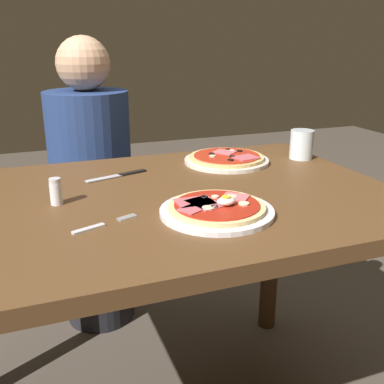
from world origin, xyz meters
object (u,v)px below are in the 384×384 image
(dining_table, at_px, (166,237))
(salt_shaker, at_px, (56,192))
(diner_person, at_px, (93,196))
(pizza_foreground, at_px, (217,209))
(pizza_across_left, at_px, (227,159))
(water_glass_near, at_px, (301,146))
(fork, at_px, (100,225))
(knife, at_px, (121,175))

(dining_table, distance_m, salt_shaker, 0.31)
(diner_person, bearing_deg, pizza_foreground, 101.06)
(pizza_across_left, height_order, salt_shaker, salt_shaker)
(water_glass_near, relative_size, salt_shaker, 1.45)
(pizza_across_left, relative_size, water_glass_near, 2.86)
(water_glass_near, bearing_deg, pizza_across_left, 171.18)
(fork, relative_size, salt_shaker, 2.28)
(pizza_across_left, bearing_deg, fork, -141.15)
(pizza_foreground, distance_m, fork, 0.27)
(dining_table, xyz_separation_m, salt_shaker, (-0.27, 0.03, 0.15))
(knife, relative_size, salt_shaker, 2.87)
(fork, bearing_deg, water_glass_near, 25.17)
(fork, bearing_deg, knife, 71.14)
(water_glass_near, bearing_deg, pizza_foreground, -142.01)
(pizza_across_left, distance_m, water_glass_near, 0.26)
(water_glass_near, relative_size, fork, 0.64)
(water_glass_near, distance_m, fork, 0.82)
(fork, xyz_separation_m, knife, (0.12, 0.36, 0.00))
(pizza_across_left, distance_m, diner_person, 0.63)
(knife, bearing_deg, pizza_foreground, -69.33)
(pizza_foreground, relative_size, fork, 1.75)
(dining_table, bearing_deg, pizza_across_left, 39.49)
(pizza_foreground, xyz_separation_m, fork, (-0.27, 0.02, -0.01))
(knife, relative_size, diner_person, 0.16)
(fork, relative_size, diner_person, 0.13)
(dining_table, height_order, water_glass_near, water_glass_near)
(pizza_foreground, xyz_separation_m, knife, (-0.14, 0.38, -0.01))
(water_glass_near, relative_size, diner_person, 0.08)
(fork, bearing_deg, pizza_across_left, 38.85)
(water_glass_near, height_order, fork, water_glass_near)
(pizza_foreground, bearing_deg, pizza_across_left, 62.35)
(salt_shaker, bearing_deg, knife, 42.62)
(pizza_across_left, relative_size, knife, 1.45)
(pizza_foreground, height_order, fork, pizza_foreground)
(dining_table, bearing_deg, pizza_foreground, -67.17)
(dining_table, relative_size, knife, 6.40)
(dining_table, height_order, salt_shaker, salt_shaker)
(pizza_across_left, bearing_deg, water_glass_near, -8.82)
(diner_person, bearing_deg, knife, 92.87)
(pizza_across_left, bearing_deg, salt_shaker, -159.27)
(water_glass_near, bearing_deg, knife, 178.86)
(pizza_foreground, xyz_separation_m, diner_person, (-0.17, 0.86, -0.23))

